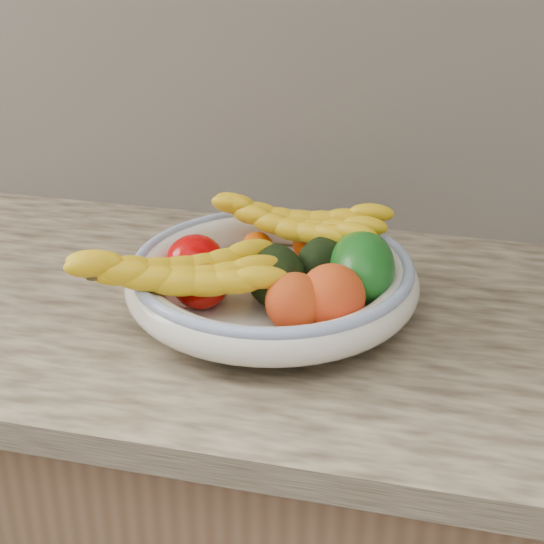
{
  "coord_description": "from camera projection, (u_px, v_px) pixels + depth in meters",
  "views": [
    {
      "loc": [
        0.24,
        0.7,
        1.45
      ],
      "look_at": [
        0.0,
        1.66,
        0.96
      ],
      "focal_mm": 55.0,
      "sensor_mm": 36.0,
      "label": 1
    }
  ],
  "objects": [
    {
      "name": "kitchen_counter",
      "position": [
        276.0,
        540.0,
        1.34
      ],
      "size": [
        2.44,
        0.66,
        1.4
      ],
      "color": "brown",
      "rests_on": "ground"
    },
    {
      "name": "banana_bunch_front",
      "position": [
        177.0,
        279.0,
        1.04
      ],
      "size": [
        0.3,
        0.22,
        0.08
      ],
      "primitive_type": null,
      "rotation": [
        0.0,
        0.0,
        0.44
      ],
      "color": "yellow",
      "rests_on": "fruit_bowl"
    },
    {
      "name": "banana_bunch_back",
      "position": [
        296.0,
        228.0,
        1.16
      ],
      "size": [
        0.28,
        0.14,
        0.08
      ],
      "primitive_type": null,
      "rotation": [
        0.0,
        0.0,
        -0.15
      ],
      "color": "yellow",
      "rests_on": "fruit_bowl"
    },
    {
      "name": "fruit_bowl",
      "position": [
        272.0,
        280.0,
        1.11
      ],
      "size": [
        0.39,
        0.39,
        0.08
      ],
      "color": "silver",
      "rests_on": "kitchen_counter"
    },
    {
      "name": "peach_front",
      "position": [
        295.0,
        302.0,
        1.01
      ],
      "size": [
        0.09,
        0.09,
        0.07
      ],
      "primitive_type": "ellipsoid",
      "rotation": [
        0.0,
        0.0,
        -0.31
      ],
      "color": "orange",
      "rests_on": "fruit_bowl"
    },
    {
      "name": "peach_right",
      "position": [
        332.0,
        297.0,
        1.02
      ],
      "size": [
        0.11,
        0.11,
        0.08
      ],
      "primitive_type": "ellipsoid",
      "rotation": [
        0.0,
        0.0,
        0.43
      ],
      "color": "orange",
      "rests_on": "fruit_bowl"
    },
    {
      "name": "clementine_back_right",
      "position": [
        311.0,
        244.0,
        1.2
      ],
      "size": [
        0.06,
        0.06,
        0.05
      ],
      "primitive_type": "ellipsoid",
      "rotation": [
        0.0,
        0.0,
        -0.16
      ],
      "color": "#FB5705",
      "rests_on": "fruit_bowl"
    },
    {
      "name": "clementine_back_left",
      "position": [
        257.0,
        247.0,
        1.19
      ],
      "size": [
        0.06,
        0.06,
        0.04
      ],
      "primitive_type": "ellipsoid",
      "rotation": [
        0.0,
        0.0,
        -0.36
      ],
      "color": "#E35704",
      "rests_on": "fruit_bowl"
    },
    {
      "name": "avocado_right",
      "position": [
        328.0,
        261.0,
        1.12
      ],
      "size": [
        0.11,
        0.13,
        0.07
      ],
      "primitive_type": "ellipsoid",
      "rotation": [
        0.0,
        0.0,
        -0.43
      ],
      "color": "black",
      "rests_on": "fruit_bowl"
    },
    {
      "name": "tomato_near_left",
      "position": [
        201.0,
        283.0,
        1.07
      ],
      "size": [
        0.1,
        0.1,
        0.07
      ],
      "primitive_type": "ellipsoid",
      "rotation": [
        0.0,
        0.0,
        0.42
      ],
      "color": "#AC0601",
      "rests_on": "fruit_bowl"
    },
    {
      "name": "avocado_center",
      "position": [
        275.0,
        276.0,
        1.08
      ],
      "size": [
        0.11,
        0.13,
        0.08
      ],
      "primitive_type": "ellipsoid",
      "rotation": [
        0.0,
        0.0,
        0.38
      ],
      "color": "black",
      "rests_on": "fruit_bowl"
    },
    {
      "name": "green_mango",
      "position": [
        362.0,
        267.0,
        1.08
      ],
      "size": [
        0.14,
        0.15,
        0.11
      ],
      "primitive_type": "ellipsoid",
      "rotation": [
        0.0,
        0.31,
        0.25
      ],
      "color": "#0F5414",
      "rests_on": "fruit_bowl"
    },
    {
      "name": "tomato_left",
      "position": [
        195.0,
        261.0,
        1.13
      ],
      "size": [
        0.1,
        0.1,
        0.07
      ],
      "primitive_type": "ellipsoid",
      "rotation": [
        0.0,
        0.0,
        -0.21
      ],
      "color": "#C50001",
      "rests_on": "fruit_bowl"
    }
  ]
}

